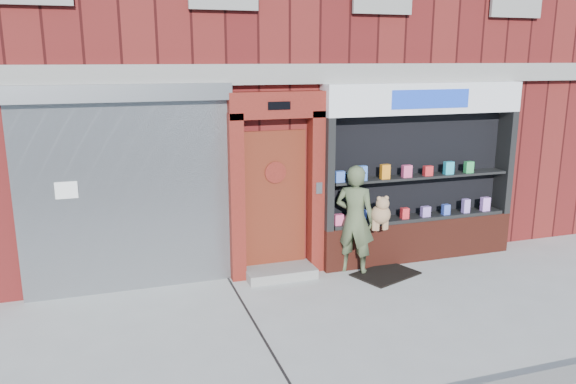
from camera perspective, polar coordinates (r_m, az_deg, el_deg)
name	(u,v)px	position (r m, az deg, el deg)	size (l,w,h in m)	color
ground	(371,316)	(7.83, 8.39, -12.31)	(80.00, 80.00, 0.00)	#9E9E99
building	(253,29)	(12.70, -3.54, 16.21)	(12.00, 8.16, 8.00)	#501212
shutter_bay	(125,177)	(8.38, -16.20, 1.44)	(3.10, 0.30, 3.04)	gray
red_door_bay	(277,185)	(8.72, -1.15, 0.69)	(1.52, 0.58, 2.90)	#5A150F
pharmacy_bay	(419,181)	(9.71, 13.16, 1.14)	(3.50, 0.41, 3.00)	#571E14
woman	(357,219)	(9.00, 7.02, -2.72)	(0.90, 0.74, 1.76)	#485336
doormat	(386,274)	(9.23, 9.89, -8.21)	(0.98, 0.68, 0.02)	black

